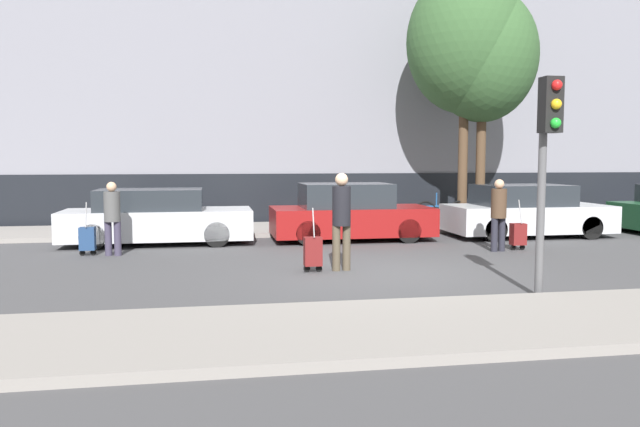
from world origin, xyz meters
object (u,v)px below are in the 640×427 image
(parked_car_1, at_px, (350,214))
(parked_bicycle, at_px, (442,213))
(bare_tree_near_crossing, at_px, (483,57))
(trolley_center, at_px, (313,252))
(pedestrian_right, at_px, (499,211))
(pedestrian_center, at_px, (341,215))
(parked_car_2, at_px, (526,212))
(traffic_light, at_px, (547,141))
(parked_car_0, at_px, (156,218))
(pedestrian_left, at_px, (112,214))
(bare_tree_down_street, at_px, (465,42))
(trolley_left, at_px, (87,239))
(trolley_right, at_px, (518,234))

(parked_car_1, height_order, parked_bicycle, parked_car_1)
(parked_car_1, xyz_separation_m, bare_tree_near_crossing, (4.39, 1.90, 4.37))
(trolley_center, distance_m, bare_tree_near_crossing, 9.85)
(pedestrian_right, bearing_deg, pedestrian_center, 12.61)
(parked_bicycle, relative_size, bare_tree_near_crossing, 0.26)
(trolley_center, bearing_deg, parked_car_2, 33.00)
(trolley_center, distance_m, traffic_light, 4.51)
(parked_car_0, height_order, trolley_center, parked_car_0)
(pedestrian_center, bearing_deg, parked_car_1, 68.83)
(pedestrian_center, bearing_deg, pedestrian_left, 143.24)
(bare_tree_down_street, bearing_deg, parked_car_1, -152.38)
(parked_car_1, relative_size, trolley_center, 3.43)
(parked_car_2, distance_m, parked_bicycle, 2.60)
(pedestrian_left, xyz_separation_m, bare_tree_down_street, (9.47, 3.69, 4.56))
(parked_car_2, distance_m, traffic_light, 7.93)
(pedestrian_left, xyz_separation_m, trolley_center, (3.91, -2.67, -0.51))
(trolley_center, distance_m, bare_tree_down_street, 9.85)
(trolley_left, distance_m, trolley_right, 9.54)
(parked_car_1, bearing_deg, trolley_left, -165.74)
(trolley_left, bearing_deg, pedestrian_right, -6.07)
(pedestrian_center, bearing_deg, bare_tree_near_crossing, 41.73)
(parked_car_1, relative_size, pedestrian_right, 2.50)
(parked_car_0, height_order, parked_car_1, parked_car_1)
(pedestrian_right, xyz_separation_m, traffic_light, (-1.50, -4.56, 1.41))
(pedestrian_left, distance_m, traffic_light, 8.90)
(parked_car_2, distance_m, pedestrian_left, 10.48)
(pedestrian_right, bearing_deg, traffic_light, 60.53)
(parked_car_2, height_order, pedestrian_left, pedestrian_left)
(parked_car_1, relative_size, traffic_light, 1.25)
(parked_car_2, height_order, trolley_center, parked_car_2)
(parked_car_2, xyz_separation_m, trolley_center, (-6.46, -4.20, -0.27))
(trolley_left, relative_size, trolley_center, 0.97)
(bare_tree_near_crossing, xyz_separation_m, bare_tree_down_street, (-0.50, 0.14, 0.41))
(parked_car_1, height_order, trolley_center, parked_car_1)
(trolley_center, height_order, bare_tree_down_street, bare_tree_down_street)
(parked_car_0, bearing_deg, pedestrian_right, -18.47)
(parked_car_2, height_order, bare_tree_down_street, bare_tree_down_street)
(trolley_center, bearing_deg, parked_car_0, 125.69)
(parked_car_1, xyz_separation_m, bare_tree_down_street, (3.89, 2.04, 4.78))
(parked_car_2, bearing_deg, traffic_light, -116.44)
(pedestrian_right, distance_m, traffic_light, 5.00)
(pedestrian_right, xyz_separation_m, parked_bicycle, (0.40, 4.46, -0.42))
(parked_car_1, height_order, traffic_light, traffic_light)
(trolley_left, relative_size, pedestrian_center, 0.64)
(parked_car_0, relative_size, trolley_right, 3.92)
(parked_car_1, xyz_separation_m, parked_car_2, (4.79, -0.12, -0.02))
(trolley_left, xyz_separation_m, pedestrian_center, (4.99, -2.70, 0.67))
(pedestrian_center, relative_size, bare_tree_near_crossing, 0.26)
(parked_car_0, bearing_deg, pedestrian_left, -114.31)
(trolley_right, xyz_separation_m, bare_tree_down_street, (0.51, 4.44, 5.10))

